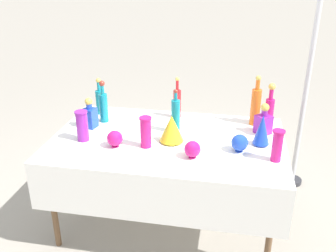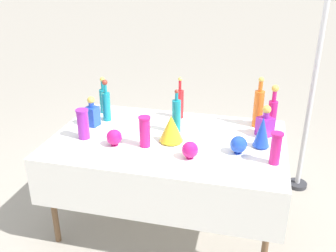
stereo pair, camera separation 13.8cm
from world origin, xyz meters
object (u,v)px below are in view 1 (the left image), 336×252
object	(u,v)px
tall_bottle_0	(270,108)
round_bowl_1	(115,139)
slender_vase_2	(82,125)
tall_bottle_2	(100,100)
slender_vase_1	(146,131)
fluted_vase_0	(262,130)
fluted_vase_1	(172,128)
square_decanter_1	(263,122)
tall_bottle_4	(176,115)
round_bowl_2	(192,149)
tall_bottle_5	(177,102)
canopy_pole	(306,92)
tall_bottle_3	(256,105)
square_decanter_0	(90,115)
slender_vase_0	(277,145)
round_bowl_0	(240,143)
tall_bottle_1	(104,105)

from	to	relation	value
tall_bottle_0	round_bowl_1	world-z (taller)	tall_bottle_0
round_bowl_1	slender_vase_2	bearing A→B (deg)	167.52
tall_bottle_2	slender_vase_1	distance (m)	0.77
round_bowl_1	tall_bottle_0	bearing A→B (deg)	29.12
fluted_vase_0	fluted_vase_1	xyz separation A→B (m)	(-0.64, -0.07, -0.01)
fluted_vase_1	tall_bottle_0	bearing A→B (deg)	32.71
square_decanter_1	slender_vase_1	distance (m)	0.92
fluted_vase_0	slender_vase_2	bearing A→B (deg)	-172.84
tall_bottle_2	tall_bottle_4	distance (m)	0.75
slender_vase_1	round_bowl_2	bearing A→B (deg)	-16.33
tall_bottle_5	canopy_pole	world-z (taller)	canopy_pole
fluted_vase_1	square_decanter_1	bearing A→B (deg)	22.26
slender_vase_2	canopy_pole	bearing A→B (deg)	28.93
tall_bottle_3	fluted_vase_1	distance (m)	0.75
square_decanter_0	round_bowl_2	bearing A→B (deg)	-22.15
tall_bottle_0	tall_bottle_2	distance (m)	1.42
tall_bottle_0	slender_vase_1	xyz separation A→B (m)	(-0.88, -0.57, -0.02)
fluted_vase_0	slender_vase_0	bearing A→B (deg)	-67.97
tall_bottle_4	round_bowl_1	size ratio (longest dim) A/B	2.86
slender_vase_0	tall_bottle_0	bearing A→B (deg)	91.46
tall_bottle_2	round_bowl_2	distance (m)	1.10
tall_bottle_3	round_bowl_2	xyz separation A→B (m)	(-0.42, -0.65, -0.10)
tall_bottle_2	tall_bottle_3	distance (m)	1.31
square_decanter_1	round_bowl_0	distance (m)	0.38
square_decanter_1	slender_vase_0	xyz separation A→B (m)	(0.07, -0.42, 0.02)
tall_bottle_1	tall_bottle_5	distance (m)	0.61
tall_bottle_1	tall_bottle_5	size ratio (longest dim) A/B	0.99
tall_bottle_0	tall_bottle_1	distance (m)	1.34
fluted_vase_1	round_bowl_1	world-z (taller)	fluted_vase_1
tall_bottle_0	slender_vase_2	xyz separation A→B (m)	(-1.37, -0.55, -0.02)
round_bowl_0	round_bowl_2	world-z (taller)	round_bowl_0
canopy_pole	tall_bottle_0	bearing A→B (deg)	-130.67
square_decanter_0	square_decanter_1	xyz separation A→B (m)	(1.35, 0.13, -0.00)
slender_vase_0	slender_vase_1	bearing A→B (deg)	177.42
slender_vase_0	slender_vase_1	world-z (taller)	slender_vase_1
round_bowl_0	slender_vase_1	bearing A→B (deg)	-175.73
tall_bottle_1	tall_bottle_2	distance (m)	0.19
slender_vase_0	slender_vase_2	bearing A→B (deg)	177.59
tall_bottle_3	round_bowl_1	world-z (taller)	tall_bottle_3
slender_vase_0	round_bowl_2	xyz separation A→B (m)	(-0.55, -0.06, -0.06)
fluted_vase_1	canopy_pole	xyz separation A→B (m)	(1.04, 0.84, 0.06)
tall_bottle_2	slender_vase_1	world-z (taller)	tall_bottle_2
tall_bottle_4	tall_bottle_5	xyz separation A→B (m)	(-0.04, 0.30, -0.01)
tall_bottle_4	slender_vase_0	xyz separation A→B (m)	(0.73, -0.33, -0.02)
tall_bottle_4	canopy_pole	distance (m)	1.24
round_bowl_2	slender_vase_2	bearing A→B (deg)	171.82
slender_vase_1	canopy_pole	size ratio (longest dim) A/B	0.10
tall_bottle_2	tall_bottle_4	size ratio (longest dim) A/B	0.92
tall_bottle_5	fluted_vase_1	distance (m)	0.47
tall_bottle_4	round_bowl_2	xyz separation A→B (m)	(0.18, -0.39, -0.08)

